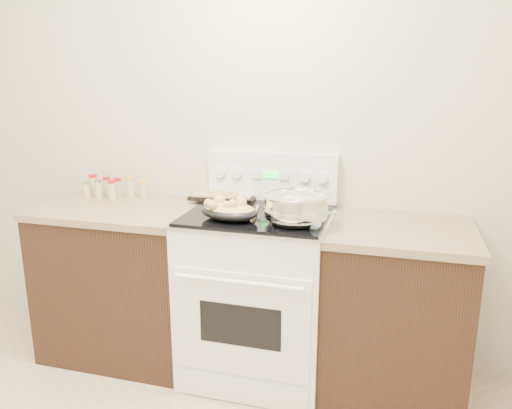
% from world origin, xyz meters
% --- Properties ---
extents(counter_left, '(0.93, 0.67, 0.92)m').
position_xyz_m(counter_left, '(-0.48, 1.43, 0.46)').
color(counter_left, black).
rests_on(counter_left, ground).
extents(counter_right, '(0.73, 0.67, 0.92)m').
position_xyz_m(counter_right, '(1.08, 1.43, 0.46)').
color(counter_right, black).
rests_on(counter_right, ground).
extents(kitchen_range, '(0.78, 0.73, 1.22)m').
position_xyz_m(kitchen_range, '(0.35, 1.42, 0.49)').
color(kitchen_range, white).
rests_on(kitchen_range, ground).
extents(mixing_bowl, '(0.34, 0.34, 0.19)m').
position_xyz_m(mixing_bowl, '(0.58, 1.29, 1.02)').
color(mixing_bowl, silver).
rests_on(mixing_bowl, kitchen_range).
extents(roasting_pan, '(0.35, 0.28, 0.11)m').
position_xyz_m(roasting_pan, '(0.24, 1.26, 0.99)').
color(roasting_pan, black).
rests_on(roasting_pan, kitchen_range).
extents(baking_sheet, '(0.40, 0.29, 0.06)m').
position_xyz_m(baking_sheet, '(0.07, 1.70, 0.96)').
color(baking_sheet, black).
rests_on(baking_sheet, kitchen_range).
extents(wooden_spoon, '(0.08, 0.28, 0.04)m').
position_xyz_m(wooden_spoon, '(0.33, 1.32, 0.95)').
color(wooden_spoon, '#B97854').
rests_on(wooden_spoon, kitchen_range).
extents(blue_ladle, '(0.13, 0.25, 0.09)m').
position_xyz_m(blue_ladle, '(0.69, 1.23, 0.97)').
color(blue_ladle, '#9FCBED').
rests_on(blue_ladle, kitchen_range).
extents(spice_jars, '(0.40, 0.14, 0.13)m').
position_xyz_m(spice_jars, '(-0.64, 1.60, 0.98)').
color(spice_jars, '#BFB28C').
rests_on(spice_jars, counter_left).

